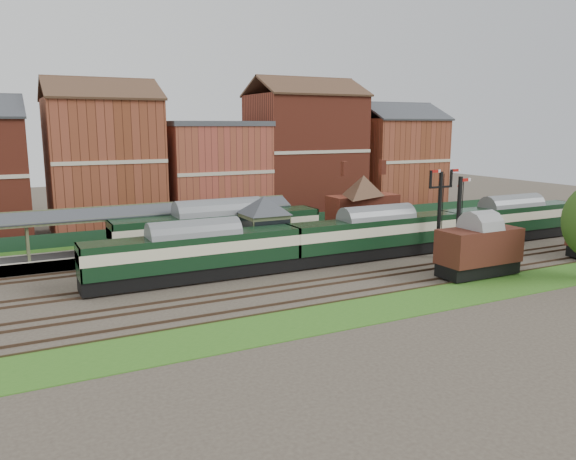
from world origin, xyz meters
name	(u,v)px	position (x,y,z in m)	size (l,w,h in m)	color
ground	(311,266)	(0.00, 0.00, 0.00)	(160.00, 160.00, 0.00)	#473D33
grass_back	(242,235)	(0.00, 16.00, 0.03)	(90.00, 4.50, 0.06)	#2D6619
grass_front	(397,305)	(0.00, -12.00, 0.03)	(90.00, 5.00, 0.06)	#2D6619
fence	(235,225)	(0.00, 18.00, 0.75)	(90.00, 0.12, 1.50)	#193823
platform	(219,245)	(-5.00, 9.75, 0.50)	(55.00, 3.40, 1.00)	#2D2D2D
signal_box	(264,227)	(-3.00, 3.25, 3.19)	(5.40, 5.40, 6.00)	#5D7452
brick_hut	(340,241)	(5.00, 3.25, 1.20)	(3.20, 2.64, 2.94)	brown
station_building	(363,200)	(12.00, 9.75, 3.96)	(8.10, 8.10, 5.90)	maroon
canopy	(156,208)	(-11.00, 9.75, 4.58)	(26.00, 3.89, 4.08)	#4D5837
semaphore_bracket	(440,208)	(12.04, -2.50, 4.63)	(3.60, 0.25, 8.18)	black
semaphore_siding	(458,223)	(10.02, -7.00, 4.16)	(1.23, 0.25, 8.00)	black
town_backdrop	(212,167)	(-0.18, 25.00, 7.00)	(69.00, 10.00, 16.00)	maroon
dmu_train	(376,233)	(6.82, 0.00, 2.34)	(52.00, 2.74, 3.99)	black
platform_railcar	(219,231)	(-6.14, 6.50, 2.61)	(19.45, 3.06, 4.48)	black
goods_van_a	(479,248)	(10.46, -9.00, 2.35)	(6.88, 2.98, 4.18)	black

